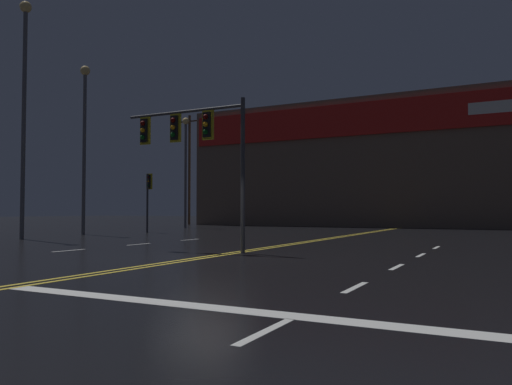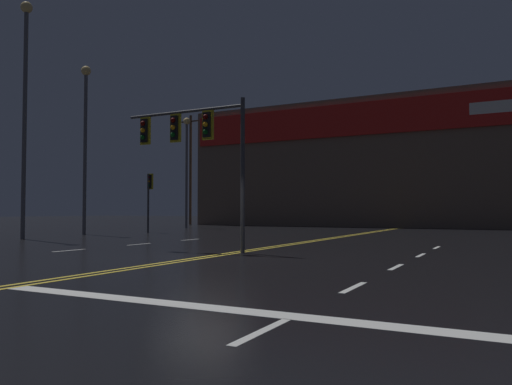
{
  "view_description": "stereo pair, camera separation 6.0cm",
  "coord_description": "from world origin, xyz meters",
  "px_view_note": "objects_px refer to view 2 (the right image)",
  "views": [
    {
      "loc": [
        7.96,
        -12.27,
        1.35
      ],
      "look_at": [
        0.0,
        3.29,
        2.0
      ],
      "focal_mm": 35.0,
      "sensor_mm": 36.0,
      "label": 1
    },
    {
      "loc": [
        8.01,
        -12.24,
        1.35
      ],
      "look_at": [
        0.0,
        3.29,
        2.0
      ],
      "focal_mm": 35.0,
      "sensor_mm": 36.0,
      "label": 2
    }
  ],
  "objects_px": {
    "traffic_signal_median": "(190,136)",
    "streetlight_far_right": "(25,91)",
    "streetlight_median_approach": "(187,157)",
    "traffic_signal_corner_northwest": "(149,189)",
    "streetlight_near_right": "(85,127)"
  },
  "relations": [
    {
      "from": "traffic_signal_median",
      "to": "streetlight_near_right",
      "type": "height_order",
      "value": "streetlight_near_right"
    },
    {
      "from": "streetlight_near_right",
      "to": "streetlight_far_right",
      "type": "relative_size",
      "value": 0.85
    },
    {
      "from": "traffic_signal_corner_northwest",
      "to": "streetlight_median_approach",
      "type": "height_order",
      "value": "streetlight_median_approach"
    },
    {
      "from": "traffic_signal_median",
      "to": "streetlight_far_right",
      "type": "height_order",
      "value": "streetlight_far_right"
    },
    {
      "from": "traffic_signal_median",
      "to": "streetlight_median_approach",
      "type": "height_order",
      "value": "streetlight_median_approach"
    },
    {
      "from": "traffic_signal_median",
      "to": "streetlight_median_approach",
      "type": "distance_m",
      "value": 23.44
    },
    {
      "from": "traffic_signal_corner_northwest",
      "to": "streetlight_far_right",
      "type": "bearing_deg",
      "value": -94.01
    },
    {
      "from": "streetlight_far_right",
      "to": "traffic_signal_median",
      "type": "bearing_deg",
      "value": -10.74
    },
    {
      "from": "streetlight_near_right",
      "to": "streetlight_far_right",
      "type": "distance_m",
      "value": 5.02
    },
    {
      "from": "traffic_signal_median",
      "to": "traffic_signal_corner_northwest",
      "type": "xyz_separation_m",
      "value": [
        -10.54,
        10.73,
        -1.2
      ]
    },
    {
      "from": "traffic_signal_corner_northwest",
      "to": "streetlight_far_right",
      "type": "distance_m",
      "value": 9.72
    },
    {
      "from": "traffic_signal_corner_northwest",
      "to": "streetlight_near_right",
      "type": "distance_m",
      "value": 5.41
    },
    {
      "from": "traffic_signal_median",
      "to": "streetlight_far_right",
      "type": "relative_size",
      "value": 0.43
    },
    {
      "from": "traffic_signal_median",
      "to": "streetlight_far_right",
      "type": "distance_m",
      "value": 11.8
    },
    {
      "from": "streetlight_near_right",
      "to": "streetlight_median_approach",
      "type": "height_order",
      "value": "streetlight_near_right"
    }
  ]
}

